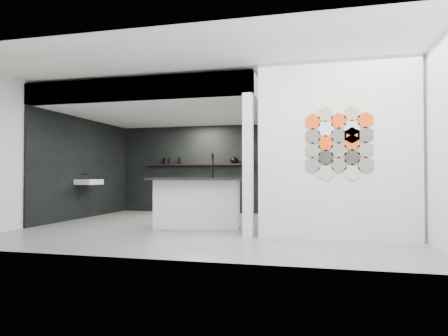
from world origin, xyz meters
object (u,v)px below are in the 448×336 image
stockpot (166,161)px  bottle_dark (179,161)px  partition_panel (337,150)px  kitchen_island (197,202)px  utensil_cup (179,162)px  wall_basin (89,182)px  glass_vase (249,161)px  glass_bowl (249,161)px  kettle (234,160)px

stockpot → bottle_dark: size_ratio=1.14×
partition_panel → kitchen_island: partition_panel is taller
partition_panel → utensil_cup: size_ratio=32.76×
wall_basin → glass_vase: (3.39, 2.07, 0.53)m
kitchen_island → glass_bowl: kitchen_island is taller
glass_bowl → glass_vase: glass_vase is taller
glass_vase → glass_bowl: bearing=0.0°
partition_panel → glass_bowl: bearing=118.2°
kitchen_island → glass_vase: size_ratio=15.87×
kitchen_island → glass_vase: kitchen_island is taller
stockpot → kettle: 1.92m
kitchen_island → glass_vase: 3.14m
kettle → stockpot: bearing=-178.7°
stockpot → bottle_dark: bottle_dark is taller
kettle → kitchen_island: bearing=-90.2°
kitchen_island → utensil_cup: kitchen_island is taller
partition_panel → wall_basin: (-5.46, 1.80, -0.55)m
wall_basin → stockpot: bearing=62.6°
stockpot → glass_vase: (2.32, 0.00, -0.02)m
stockpot → bottle_dark: bearing=0.0°
stockpot → glass_bowl: 2.32m
stockpot → kettle: size_ratio=0.97×
partition_panel → bottle_dark: bearing=136.1°
kettle → utensil_cup: bearing=-178.7°
glass_vase → wall_basin: bearing=-148.7°
wall_basin → kitchen_island: kitchen_island is taller
partition_panel → glass_vase: partition_panel is taller
partition_panel → stockpot: partition_panel is taller
bottle_dark → utensil_cup: size_ratio=2.04×
kettle → glass_bowl: kettle is taller
kitchen_island → bottle_dark: 3.44m
partition_panel → bottle_dark: size_ratio=16.10×
partition_panel → kitchen_island: bearing=160.8°
wall_basin → kettle: bearing=34.6°
stockpot → glass_bowl: size_ratio=1.36×
glass_bowl → glass_vase: 0.01m
kitchen_island → wall_basin: bearing=155.4°
glass_vase → utensil_cup: glass_vase is taller
partition_panel → glass_bowl: 4.39m
kitchen_island → kettle: size_ratio=9.26×
partition_panel → stockpot: (-4.39, 3.87, 0.00)m
bottle_dark → kitchen_island: bearing=-63.9°
partition_panel → stockpot: size_ratio=14.14×
bottle_dark → utensil_cup: bearing=0.0°
glass_bowl → utensil_cup: bearing=180.0°
kitchen_island → glass_vase: bearing=73.7°
kitchen_island → utensil_cup: bearing=108.7°
glass_bowl → glass_vase: size_ratio=1.22×
partition_panel → kettle: size_ratio=13.71×
kitchen_island → glass_bowl: size_ratio=12.97×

